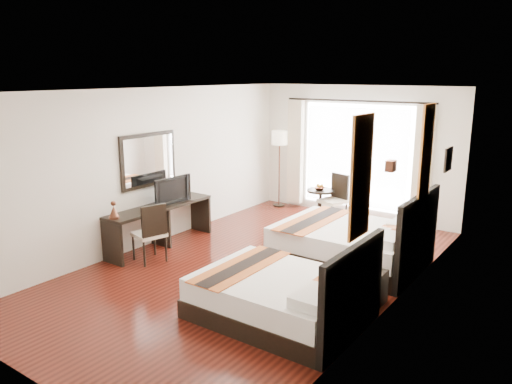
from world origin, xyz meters
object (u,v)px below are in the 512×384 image
Objects in this scene: table_lamp at (371,251)px; fruit_bowl at (320,188)px; television at (170,190)px; window_chair at (333,209)px; desk_chair at (150,244)px; console_desk at (161,226)px; side_table at (320,205)px; bed_near at (284,296)px; nightstand at (368,288)px; vase at (364,270)px; floor_lamp at (280,143)px; bed_far at (353,243)px.

fruit_bowl is at bearing 128.42° from table_lamp.
television reaches higher than window_chair.
console_desk is at bearing -41.73° from desk_chair.
television is (-3.94, 0.20, 0.26)m from table_lamp.
console_desk reaches higher than side_table.
bed_near is at bearing -67.34° from fruit_bowl.
nightstand is 1.39× the size of table_lamp.
console_desk is 2.15× the size of window_chair.
vase is at bearing -95.21° from television.
floor_lamp is 1.82m from side_table.
floor_lamp is at bearing 136.14° from nightstand.
bed_far is at bearing -38.34° from floor_lamp.
console_desk is (-3.99, 0.24, -0.18)m from vase.
bed_near is at bearing -172.27° from desk_chair.
window_chair is at bearing -4.53° from fruit_bowl.
desk_chair is 3.91m from fruit_bowl.
side_table is 0.36m from fruit_bowl.
nightstand is at bearing -43.86° from floor_lamp.
vase is at bearing -60.68° from bed_far.
bed_far reaches higher than television.
bed_far reaches higher than nightstand.
nightstand is 3.97m from side_table.
vase is 0.12× the size of window_chair.
fruit_bowl is at bearing -20.15° from floor_lamp.
desk_chair is at bearing -170.51° from nightstand.
vase is 4.15m from side_table.
nightstand is 0.72× the size of side_table.
bed_near is 2.88m from desk_chair.
table_lamp reaches higher than console_desk.
side_table is (-1.71, 4.14, 0.03)m from bed_near.
television is (-3.13, -1.01, 0.66)m from bed_far.
table_lamp is at bearing 0.58° from console_desk.
bed_far is 3.48× the size of side_table.
vase is 0.12× the size of desk_chair.
television is (-3.95, 0.28, 0.77)m from nightstand.
table_lamp is at bearing -51.93° from side_table.
table_lamp is at bearing 96.48° from vase.
bed_near is 4.34× the size of nightstand.
side_table reaches higher than nightstand.
bed_far is 19.44× the size of vase.
nightstand is at bearing -0.58° from console_desk.
bed_near reaches higher than console_desk.
table_lamp is 0.41× the size of television.
television is at bearing -162.17° from bed_far.
fruit_bowl reaches higher than vase.
nightstand is 0.22× the size of console_desk.
fruit_bowl is (1.52, 2.84, -0.31)m from television.
vase is 0.18× the size of side_table.
window_chair is (1.86, 2.81, -0.69)m from television.
bed_far is 1.04× the size of console_desk.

